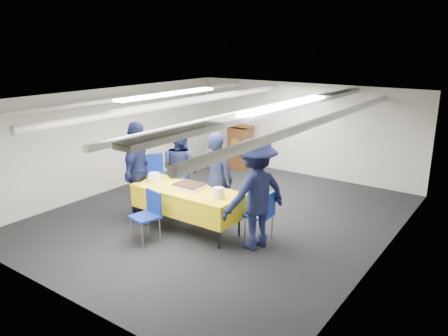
# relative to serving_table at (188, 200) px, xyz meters

# --- Properties ---
(ground) EXTENTS (7.00, 7.00, 0.00)m
(ground) POSITION_rel_serving_table_xyz_m (0.13, 0.87, -0.56)
(ground) COLOR black
(ground) RESTS_ON ground
(room_shell) EXTENTS (6.00, 7.00, 2.30)m
(room_shell) POSITION_rel_serving_table_xyz_m (0.22, 1.27, 1.25)
(room_shell) COLOR beige
(room_shell) RESTS_ON ground
(serving_table) EXTENTS (2.05, 0.83, 0.77)m
(serving_table) POSITION_rel_serving_table_xyz_m (0.00, 0.00, 0.00)
(serving_table) COLOR black
(serving_table) RESTS_ON ground
(sheet_cake) EXTENTS (0.51, 0.40, 0.09)m
(sheet_cake) POSITION_rel_serving_table_xyz_m (0.00, 0.04, 0.25)
(sheet_cake) COLOR white
(sheet_cake) RESTS_ON serving_table
(plate_stack_left) EXTENTS (0.24, 0.24, 0.17)m
(plate_stack_left) POSITION_rel_serving_table_xyz_m (-0.75, -0.05, 0.29)
(plate_stack_left) COLOR white
(plate_stack_left) RESTS_ON serving_table
(plate_stack_right) EXTENTS (0.20, 0.20, 0.18)m
(plate_stack_right) POSITION_rel_serving_table_xyz_m (0.72, -0.05, 0.29)
(plate_stack_right) COLOR white
(plate_stack_right) RESTS_ON serving_table
(podium) EXTENTS (0.62, 0.53, 1.25)m
(podium) POSITION_rel_serving_table_xyz_m (-1.47, 3.91, 0.05)
(podium) COLOR brown
(podium) RESTS_ON ground
(chair_near) EXTENTS (0.50, 0.50, 0.87)m
(chair_near) POSITION_rel_serving_table_xyz_m (-0.24, -0.72, -0.03)
(chair_near) COLOR gray
(chair_near) RESTS_ON ground
(chair_right) EXTENTS (0.44, 0.44, 0.87)m
(chair_right) POSITION_rel_serving_table_xyz_m (1.33, 0.39, -0.03)
(chair_right) COLOR gray
(chair_right) RESTS_ON ground
(chair_left) EXTENTS (0.58, 0.58, 0.87)m
(chair_left) POSITION_rel_serving_table_xyz_m (-1.89, 1.12, -0.03)
(chair_left) COLOR gray
(chair_left) RESTS_ON ground
(sailor_a) EXTENTS (0.68, 0.48, 1.74)m
(sailor_a) POSITION_rel_serving_table_xyz_m (0.28, 0.49, 0.31)
(sailor_a) COLOR black
(sailor_a) RESTS_ON ground
(sailor_b) EXTENTS (0.86, 0.68, 1.73)m
(sailor_b) POSITION_rel_serving_table_xyz_m (-0.68, 0.61, 0.30)
(sailor_b) COLOR black
(sailor_b) RESTS_ON ground
(sailor_c) EXTENTS (0.92, 1.18, 1.87)m
(sailor_c) POSITION_rel_serving_table_xyz_m (-1.13, -0.11, 0.37)
(sailor_c) COLOR black
(sailor_c) RESTS_ON ground
(sailor_d) EXTENTS (1.05, 1.35, 1.84)m
(sailor_d) POSITION_rel_serving_table_xyz_m (1.33, 0.11, 0.36)
(sailor_d) COLOR black
(sailor_d) RESTS_ON ground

